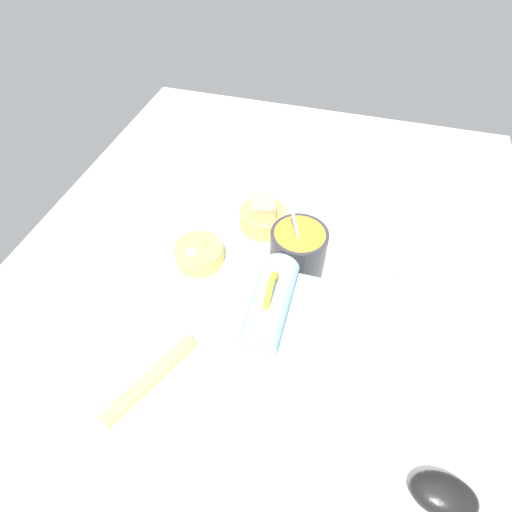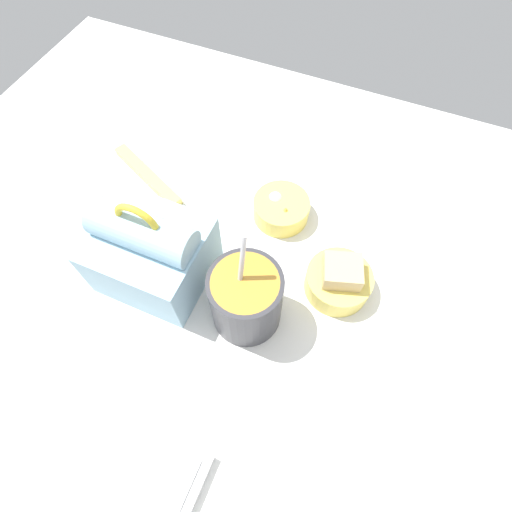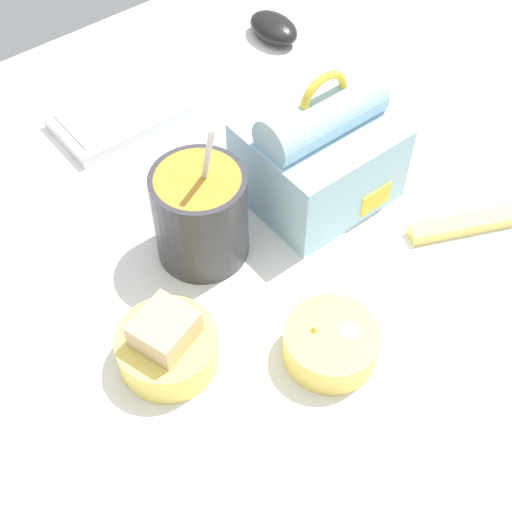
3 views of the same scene
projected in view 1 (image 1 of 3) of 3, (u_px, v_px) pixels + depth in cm
name	position (u px, v px, depth cm)	size (l,w,h in cm)	color
desk_surface	(266.00, 281.00, 82.93)	(140.00, 110.00, 2.00)	white
keyboard	(428.00, 352.00, 70.15)	(32.14, 11.08, 2.10)	silver
lunch_bag	(270.00, 322.00, 67.48)	(16.89, 15.26, 18.65)	#9EC6DB
soup_cup	(297.00, 254.00, 78.24)	(10.93, 10.93, 20.07)	#333338
bento_bowl_sandwich	(263.00, 217.00, 90.12)	(10.75, 10.75, 7.53)	#EFD65B
bento_bowl_snacks	(199.00, 254.00, 83.68)	(10.18, 10.18, 4.85)	#EFD65B
computer_mouse	(444.00, 495.00, 55.07)	(5.98, 9.25, 3.69)	black
chopstick_case	(151.00, 378.00, 67.19)	(18.56, 10.14, 1.60)	#EFD666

